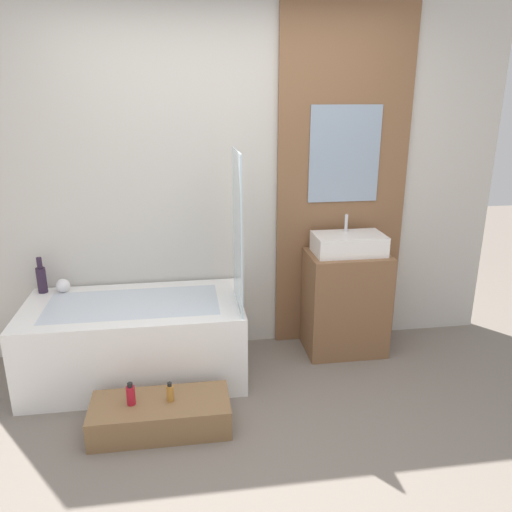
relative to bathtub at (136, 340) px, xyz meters
name	(u,v)px	position (x,y,z in m)	size (l,w,h in m)	color
ground_plane	(259,481)	(0.69, -1.15, -0.28)	(12.00, 12.00, 0.00)	slate
wall_tiled_back	(227,181)	(0.69, 0.43, 1.02)	(4.20, 0.06, 2.60)	beige
wall_wood_accent	(343,178)	(1.56, 0.38, 1.03)	(0.99, 0.04, 2.60)	brown
bathtub	(136,340)	(0.00, 0.00, 0.00)	(1.48, 0.77, 0.55)	white
glass_shower_screen	(237,231)	(0.71, -0.12, 0.79)	(0.01, 0.48, 1.03)	silver
wooden_step_bench	(161,415)	(0.18, -0.63, -0.19)	(0.82, 0.35, 0.19)	olive
vanity_cabinet	(345,303)	(1.56, 0.16, 0.12)	(0.60, 0.41, 0.79)	brown
sink	(349,244)	(1.56, 0.16, 0.58)	(0.51, 0.30, 0.28)	white
vase_tall_dark	(41,278)	(-0.66, 0.30, 0.38)	(0.07, 0.07, 0.26)	#2D1E33
vase_round_light	(63,286)	(-0.51, 0.28, 0.32)	(0.10, 0.10, 0.10)	white
bottle_soap_primary	(131,395)	(0.02, -0.63, -0.03)	(0.05, 0.05, 0.14)	#B21928
bottle_soap_secondary	(170,393)	(0.24, -0.63, -0.04)	(0.04, 0.04, 0.12)	#B2752D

